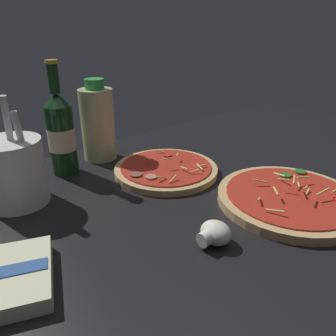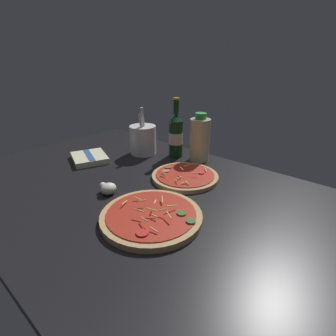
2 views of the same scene
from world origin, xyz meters
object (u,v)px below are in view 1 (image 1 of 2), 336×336
pizza_near (290,198)px  oil_bottle (98,123)px  mushroom_left (215,233)px  utensil_crock (14,172)px  beer_bottle (61,133)px  pizza_far (166,169)px

pizza_near → oil_bottle: bearing=109.7°
pizza_near → oil_bottle: oil_bottle is taller
mushroom_left → utensil_crock: (-19.43, 34.44, 4.73)cm
pizza_near → mushroom_left: 21.13cm
pizza_near → beer_bottle: size_ratio=1.10×
pizza_near → beer_bottle: bearing=122.4°
beer_bottle → mushroom_left: (6.14, -41.84, -7.85)cm
beer_bottle → utensil_crock: 15.53cm
mushroom_left → utensil_crock: utensil_crock is taller
mushroom_left → beer_bottle: bearing=98.3°
pizza_far → utensil_crock: size_ratio=1.15×
utensil_crock → beer_bottle: bearing=29.1°
pizza_far → mushroom_left: 28.46cm
oil_bottle → mushroom_left: oil_bottle is taller
oil_bottle → utensil_crock: utensil_crock is taller
oil_bottle → utensil_crock: bearing=-157.5°
pizza_far → utensil_crock: bearing=164.7°
mushroom_left → pizza_far: bearing=65.6°
mushroom_left → pizza_near: bearing=-2.7°
mushroom_left → utensil_crock: bearing=119.4°
beer_bottle → oil_bottle: size_ratio=1.26×
beer_bottle → utensil_crock: (-13.29, -7.40, -3.11)cm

